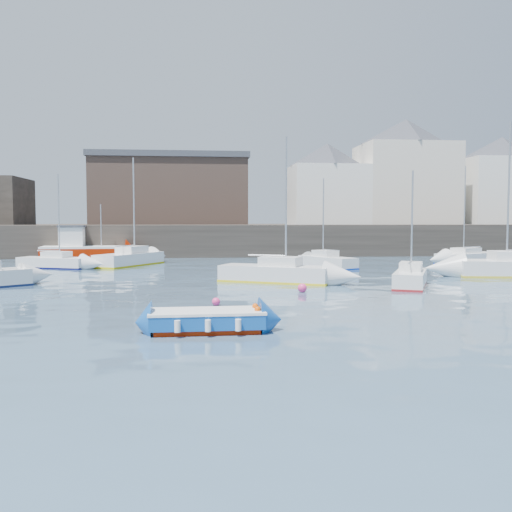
{
  "coord_description": "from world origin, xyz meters",
  "views": [
    {
      "loc": [
        -3.42,
        -19.78,
        3.6
      ],
      "look_at": [
        0.0,
        12.0,
        1.5
      ],
      "focal_mm": 40.0,
      "sensor_mm": 36.0,
      "label": 1
    }
  ],
  "objects": [
    {
      "name": "water",
      "position": [
        0.0,
        0.0,
        0.0
      ],
      "size": [
        220.0,
        220.0,
        0.0
      ],
      "primitive_type": "plane",
      "color": "#2D4760",
      "rests_on": "ground"
    },
    {
      "name": "buoy_far",
      "position": [
        -0.67,
        17.99,
        0.0
      ],
      "size": [
        0.38,
        0.38,
        0.38
      ],
      "primitive_type": "sphere",
      "color": "#F63480",
      "rests_on": "ground"
    },
    {
      "name": "buoy_near",
      "position": [
        -2.56,
        3.73,
        0.0
      ],
      "size": [
        0.34,
        0.34,
        0.34
      ],
      "primitive_type": "sphere",
      "color": "#F63480",
      "rests_on": "ground"
    },
    {
      "name": "warehouse",
      "position": [
        -6.0,
        43.0,
        6.62
      ],
      "size": [
        16.4,
        10.4,
        7.6
      ],
      "color": "#3D2D26",
      "rests_on": "land_strip"
    },
    {
      "name": "sailboat_g",
      "position": [
        18.88,
        24.74,
        0.44
      ],
      "size": [
        6.4,
        4.62,
        7.83
      ],
      "color": "white",
      "rests_on": "ground"
    },
    {
      "name": "fishing_boat",
      "position": [
        -13.25,
        31.49,
        0.94
      ],
      "size": [
        7.49,
        3.19,
        4.87
      ],
      "color": "#9B1900",
      "rests_on": "ground"
    },
    {
      "name": "sailboat_c",
      "position": [
        7.93,
        9.18,
        0.47
      ],
      "size": [
        3.33,
        4.86,
        6.15
      ],
      "color": "white",
      "rests_on": "ground"
    },
    {
      "name": "blue_dinghy",
      "position": [
        -3.05,
        -1.77,
        0.39
      ],
      "size": [
        3.67,
        1.94,
        0.7
      ],
      "color": "#9B1900",
      "rests_on": "ground"
    },
    {
      "name": "buoy_mid",
      "position": [
        1.81,
        7.58,
        0.0
      ],
      "size": [
        0.45,
        0.45,
        0.45
      ],
      "primitive_type": "sphere",
      "color": "#F63480",
      "rests_on": "ground"
    },
    {
      "name": "sailboat_f",
      "position": [
        6.24,
        21.14,
        0.46
      ],
      "size": [
        3.72,
        5.22,
        6.55
      ],
      "color": "white",
      "rests_on": "ground"
    },
    {
      "name": "bldg_east_b",
      "position": [
        31.0,
        41.5,
        7.87
      ],
      "size": [
        11.88,
        11.88,
        9.95
      ],
      "color": "white",
      "rests_on": "land_strip"
    },
    {
      "name": "bldg_east_d",
      "position": [
        11.0,
        41.5,
        7.36
      ],
      "size": [
        11.14,
        11.14,
        8.95
      ],
      "color": "white",
      "rests_on": "land_strip"
    },
    {
      "name": "sailboat_b",
      "position": [
        1.13,
        12.01,
        0.53
      ],
      "size": [
        6.56,
        4.67,
        8.14
      ],
      "color": "white",
      "rests_on": "ground"
    },
    {
      "name": "sailboat_e",
      "position": [
        -13.63,
        22.91,
        0.44
      ],
      "size": [
        5.53,
        3.57,
        6.8
      ],
      "color": "white",
      "rests_on": "ground"
    },
    {
      "name": "sailboat_h",
      "position": [
        -8.39,
        24.61,
        0.54
      ],
      "size": [
        5.04,
        6.6,
        8.29
      ],
      "color": "white",
      "rests_on": "ground"
    },
    {
      "name": "bldg_east_a",
      "position": [
        20.0,
        42.0,
        8.81
      ],
      "size": [
        13.36,
        13.36,
        11.8
      ],
      "color": "beige",
      "rests_on": "land_strip"
    },
    {
      "name": "land_strip",
      "position": [
        0.0,
        53.0,
        1.4
      ],
      "size": [
        90.0,
        32.0,
        2.8
      ],
      "primitive_type": "cube",
      "color": "#28231E",
      "rests_on": "ground"
    },
    {
      "name": "quay_wall",
      "position": [
        0.0,
        35.0,
        1.5
      ],
      "size": [
        90.0,
        5.0,
        3.0
      ],
      "primitive_type": "cube",
      "color": "#28231E",
      "rests_on": "ground"
    }
  ]
}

